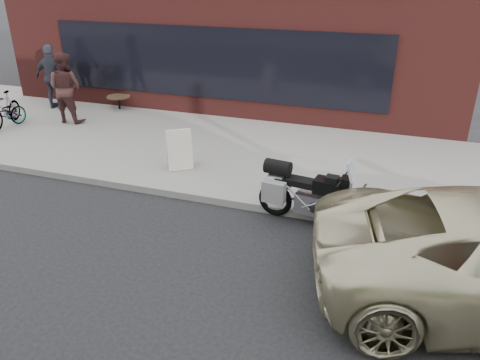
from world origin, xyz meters
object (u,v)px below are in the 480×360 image
Objects in this scene: sandwich_sign at (179,148)px; motorcycle at (306,194)px; cafe_table at (118,97)px; cafe_patron_left at (65,88)px; bicycle_rear at (5,109)px; bicycle_front at (3,115)px; cafe_patron_right at (53,77)px.

motorcycle is at bearing -56.74° from sandwich_sign.
cafe_patron_left is at bearing -113.05° from cafe_table.
motorcycle is 2.96× the size of cafe_table.
cafe_patron_left reaches higher than motorcycle.
bicycle_front is at bearing -72.61° from bicycle_rear.
cafe_patron_right reaches higher than sandwich_sign.
bicycle_rear reaches higher than cafe_table.
motorcycle is 9.26m from bicycle_rear.
bicycle_front is at bearing 174.15° from motorcycle.
cafe_table is (1.93, 2.68, -0.02)m from bicycle_front.
bicycle_front is 0.77× the size of cafe_patron_right.
motorcycle is 8.37m from cafe_table.
cafe_table is 0.37× the size of cafe_patron_left.
bicycle_front is at bearing 137.72° from sandwich_sign.
cafe_table is (-3.75, 3.50, -0.06)m from sandwich_sign.
cafe_patron_left is (-4.41, 1.96, 0.54)m from sandwich_sign.
bicycle_front is 2.08× the size of cafe_table.
sandwich_sign is (5.68, -0.82, 0.04)m from bicycle_front.
sandwich_sign is at bearing 154.65° from cafe_patron_left.
cafe_patron_right is (-5.63, 2.95, 0.54)m from sandwich_sign.
bicycle_rear is (-8.95, 2.38, 0.03)m from motorcycle.
bicycle_rear is 2.13× the size of cafe_table.
cafe_patron_right is (0.20, 1.87, 0.51)m from bicycle_rear.
cafe_patron_left is at bearing 122.03° from sandwich_sign.
bicycle_rear is 1.95m from cafe_patron_right.
cafe_patron_right reaches higher than bicycle_rear.
motorcycle is at bearing -35.01° from cafe_table.
sandwich_sign is at bearing 165.03° from motorcycle.
bicycle_rear reaches higher than sandwich_sign.
bicycle_front is at bearing 40.21° from cafe_patron_left.
sandwich_sign is 4.85m from cafe_patron_left.
motorcycle is 9.74m from cafe_patron_right.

